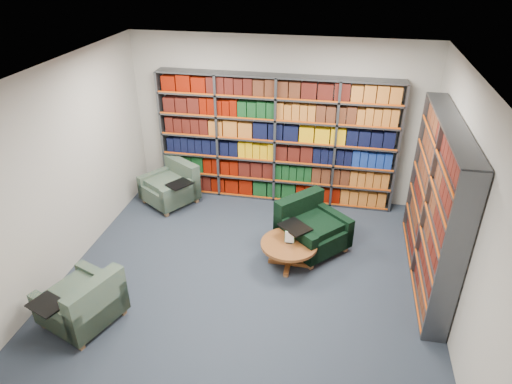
% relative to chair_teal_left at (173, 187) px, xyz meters
% --- Properties ---
extents(room_shell, '(5.02, 5.02, 2.82)m').
position_rel_chair_teal_left_xyz_m(room_shell, '(1.73, -1.86, 1.11)').
color(room_shell, '#1D252E').
rests_on(room_shell, ground).
extents(bookshelf_back, '(4.00, 0.28, 2.20)m').
position_rel_chair_teal_left_xyz_m(bookshelf_back, '(1.73, 0.48, 0.81)').
color(bookshelf_back, '#47494F').
rests_on(bookshelf_back, ground).
extents(bookshelf_right, '(0.28, 2.50, 2.20)m').
position_rel_chair_teal_left_xyz_m(bookshelf_right, '(4.08, -1.26, 0.81)').
color(bookshelf_right, '#47494F').
rests_on(bookshelf_right, ground).
extents(chair_teal_left, '(1.09, 1.09, 0.71)m').
position_rel_chair_teal_left_xyz_m(chair_teal_left, '(0.00, 0.00, 0.00)').
color(chair_teal_left, '#052632').
rests_on(chair_teal_left, ground).
extents(chair_green_right, '(1.19, 1.19, 0.77)m').
position_rel_chair_teal_left_xyz_m(chair_green_right, '(2.47, -0.90, 0.02)').
color(chair_green_right, black).
rests_on(chair_green_right, ground).
extents(chair_teal_front, '(1.01, 1.05, 0.72)m').
position_rel_chair_teal_left_xyz_m(chair_teal_front, '(0.01, -3.01, 0.00)').
color(chair_teal_front, '#052632').
rests_on(chair_teal_front, ground).
extents(coffee_table, '(0.80, 0.80, 0.56)m').
position_rel_chair_teal_left_xyz_m(coffee_table, '(2.24, -1.42, 0.01)').
color(coffee_table, brown).
rests_on(coffee_table, ground).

